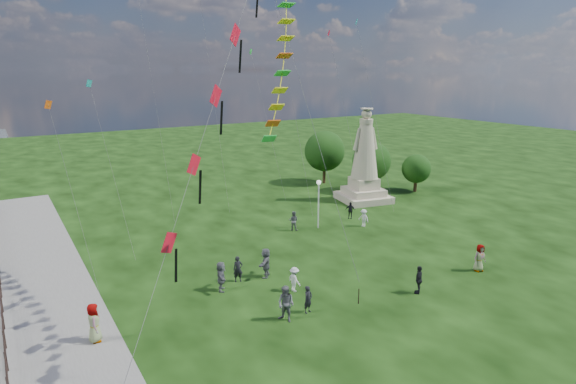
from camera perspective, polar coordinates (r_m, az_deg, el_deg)
waterfront at (r=27.64m, az=-28.22°, el=-14.73°), size 200.00×200.00×1.51m
statue at (r=47.35m, az=9.06°, el=2.98°), size 5.20×5.20×9.04m
lamppost at (r=38.70m, az=3.65°, el=-0.20°), size 0.37×0.37×4.01m
tree_row at (r=52.78m, az=7.82°, el=4.12°), size 9.73×12.05×5.95m
person_0 at (r=26.12m, az=2.39°, el=-12.60°), size 0.63×0.51×1.50m
person_1 at (r=25.20m, az=-0.25°, el=-13.12°), size 0.93×1.09×1.92m
person_2 at (r=28.40m, az=0.76°, el=-10.31°), size 0.59×1.00×1.48m
person_3 at (r=29.11m, az=15.25°, el=-9.98°), size 1.09×1.02×1.69m
person_4 at (r=33.35m, az=21.75°, el=-7.25°), size 0.95×0.68×1.79m
person_5 at (r=28.67m, az=-7.93°, el=-9.86°), size 1.33×1.82×1.80m
person_6 at (r=29.72m, az=-5.94°, el=-9.08°), size 0.67×0.53×1.62m
person_7 at (r=38.65m, az=0.65°, el=-3.43°), size 0.88×0.89×1.59m
person_8 at (r=40.07m, az=8.95°, el=-3.05°), size 0.71×1.04×1.47m
person_9 at (r=42.07m, az=7.38°, el=-2.16°), size 0.92×0.92×1.47m
person_10 at (r=25.10m, az=-21.99°, el=-14.37°), size 0.71×1.01×1.92m
person_11 at (r=30.19m, az=-2.65°, el=-8.36°), size 1.71×1.81×1.88m
red_kite_train at (r=22.18m, az=-7.53°, el=13.66°), size 11.78×9.35×19.93m
small_kites at (r=42.42m, az=-6.93°, el=16.75°), size 27.50×17.00×28.69m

